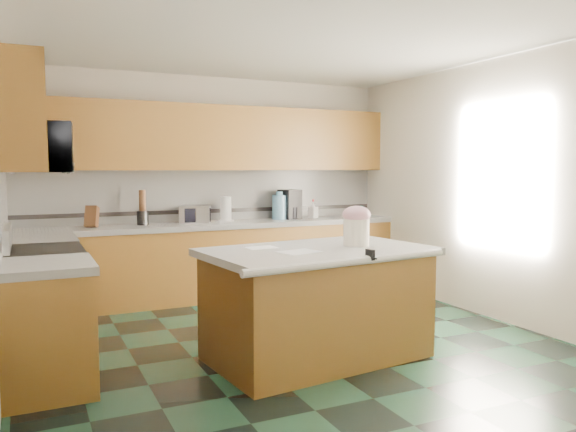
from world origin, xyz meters
TOP-DOWN VIEW (x-y plane):
  - floor at (0.00, 0.00)m, footprint 4.60×4.60m
  - ceiling at (0.00, 0.00)m, footprint 4.60×4.60m
  - wall_back at (0.00, 2.32)m, footprint 4.60×0.04m
  - wall_front at (0.00, -2.32)m, footprint 4.60×0.04m
  - wall_right at (2.32, 0.00)m, footprint 0.04×4.60m
  - back_base_cab at (0.00, 2.00)m, footprint 4.60×0.60m
  - back_countertop at (0.00, 2.00)m, footprint 4.60×0.64m
  - back_upper_cab at (0.00, 2.13)m, footprint 4.60×0.33m
  - back_backsplash at (0.00, 2.29)m, footprint 4.60×0.02m
  - back_accent_band at (0.00, 2.28)m, footprint 4.60×0.01m
  - left_base_cab_rear at (-2.00, 1.29)m, footprint 0.60×0.82m
  - left_counter_rear at (-2.00, 1.29)m, footprint 0.64×0.82m
  - left_base_cab_front at (-2.00, -0.24)m, footprint 0.60×0.72m
  - left_counter_front at (-2.00, -0.24)m, footprint 0.64×0.72m
  - left_backsplash at (-2.29, 0.55)m, footprint 0.02×2.30m
  - left_accent_band at (-2.28, 0.55)m, footprint 0.01×2.30m
  - left_upper_cab_rear at (-2.13, 1.42)m, footprint 0.33×1.09m
  - left_upper_cab_front at (-2.13, -0.24)m, footprint 0.33×0.72m
  - range_body at (-2.00, 0.50)m, footprint 0.60×0.76m
  - range_oven_door at (-1.71, 0.50)m, footprint 0.02×0.68m
  - range_cooktop at (-2.00, 0.50)m, footprint 0.62×0.78m
  - range_handle at (-1.68, 0.50)m, footprint 0.02×0.66m
  - range_backguard at (-2.26, 0.50)m, footprint 0.06×0.76m
  - microwave at (-2.00, 0.50)m, footprint 0.50×0.73m
  - island_base at (0.05, -0.44)m, footprint 1.82×1.17m
  - island_top at (0.05, -0.44)m, footprint 1.93×1.28m
  - island_bullnose at (0.05, -0.98)m, footprint 1.81×0.27m
  - treat_jar at (0.42, -0.45)m, footprint 0.26×0.26m
  - treat_jar_lid at (0.42, -0.45)m, footprint 0.24×0.24m
  - treat_jar_knob at (0.42, -0.45)m, footprint 0.08×0.03m
  - treat_jar_knob_end_l at (0.38, -0.45)m, footprint 0.04×0.04m
  - treat_jar_knob_end_r at (0.46, -0.45)m, footprint 0.04×0.04m
  - soap_bottle_island at (0.49, -0.41)m, footprint 0.17×0.17m
  - paper_sheet_a at (-0.18, -0.57)m, footprint 0.36×0.30m
  - paper_sheet_b at (-0.36, -0.23)m, footprint 0.25×0.19m
  - clamp_body at (0.21, -0.96)m, footprint 0.03×0.09m
  - clamp_handle at (0.21, -1.02)m, footprint 0.01×0.06m
  - knife_block at (-1.46, 2.05)m, footprint 0.19×0.21m
  - utensil_crock at (-0.89, 2.08)m, footprint 0.13×0.13m
  - utensil_bundle at (-0.89, 2.08)m, footprint 0.08×0.08m
  - toaster_oven at (-0.28, 2.05)m, footprint 0.42×0.35m
  - toaster_oven_door at (-0.28, 1.94)m, footprint 0.31×0.01m
  - paper_towel at (0.12, 2.10)m, footprint 0.13×0.13m
  - paper_towel_base at (0.12, 2.10)m, footprint 0.20×0.20m
  - water_jug at (0.83, 2.06)m, footprint 0.19×0.19m
  - water_jug_neck at (0.83, 2.06)m, footprint 0.09×0.09m
  - coffee_maker at (0.99, 2.08)m, footprint 0.27×0.29m
  - coffee_carafe at (0.99, 2.02)m, footprint 0.16×0.16m
  - soap_bottle_back at (1.31, 2.05)m, footprint 0.13×0.13m
  - soap_back_cap at (1.31, 2.05)m, footprint 0.02×0.02m
  - window_light_proxy at (2.29, -0.20)m, footprint 0.02×1.40m

SIDE VIEW (x-z plane):
  - floor at x=0.00m, z-range 0.00..0.00m
  - range_oven_door at x=-1.71m, z-range 0.12..0.68m
  - back_base_cab at x=0.00m, z-range 0.00..0.86m
  - left_base_cab_rear at x=-2.00m, z-range 0.00..0.86m
  - left_base_cab_front at x=-2.00m, z-range 0.00..0.86m
  - island_base at x=0.05m, z-range 0.00..0.86m
  - range_body at x=-2.00m, z-range 0.00..0.88m
  - range_handle at x=-1.68m, z-range 0.77..0.79m
  - back_countertop at x=0.00m, z-range 0.86..0.92m
  - left_counter_rear at x=-2.00m, z-range 0.86..0.92m
  - left_counter_front at x=-2.00m, z-range 0.86..0.92m
  - island_top at x=0.05m, z-range 0.86..0.92m
  - island_bullnose at x=0.05m, z-range 0.86..0.92m
  - range_cooktop at x=-2.00m, z-range 0.88..0.92m
  - clamp_handle at x=0.21m, z-range 0.90..0.92m
  - paper_sheet_a at x=-0.18m, z-range 0.92..0.92m
  - paper_sheet_b at x=-0.36m, z-range 0.92..0.92m
  - paper_towel_base at x=0.12m, z-range 0.92..0.93m
  - clamp_body at x=0.21m, z-range 0.89..0.97m
  - coffee_carafe at x=0.99m, z-range 0.92..1.08m
  - utensil_crock at x=-0.89m, z-range 0.92..1.08m
  - range_backguard at x=-2.26m, z-range 0.93..1.11m
  - toaster_oven at x=-0.28m, z-range 0.92..1.12m
  - toaster_oven_door at x=-0.28m, z-range 0.94..1.10m
  - soap_bottle_back at x=1.31m, z-range 0.92..1.14m
  - treat_jar at x=0.42m, z-range 0.92..1.15m
  - knife_block at x=-1.46m, z-range 0.91..1.16m
  - back_accent_band at x=0.00m, z-range 1.02..1.06m
  - left_accent_band at x=-2.28m, z-range 1.02..1.06m
  - paper_towel at x=0.12m, z-range 0.92..1.22m
  - water_jug at x=0.83m, z-range 0.92..1.23m
  - soap_bottle_island at x=0.49m, z-range 0.92..1.25m
  - coffee_maker at x=0.99m, z-range 0.92..1.30m
  - soap_back_cap at x=1.31m, z-range 1.14..1.17m
  - treat_jar_lid at x=0.42m, z-range 1.11..1.26m
  - utensil_bundle at x=-0.89m, z-range 1.08..1.32m
  - treat_jar_knob at x=0.42m, z-range 1.22..1.25m
  - treat_jar_knob_end_l at x=0.38m, z-range 1.21..1.26m
  - treat_jar_knob_end_r at x=0.46m, z-range 1.21..1.26m
  - back_backsplash at x=0.00m, z-range 0.92..1.55m
  - left_backsplash at x=-2.29m, z-range 0.92..1.55m
  - water_jug_neck at x=0.83m, z-range 1.23..1.28m
  - wall_back at x=0.00m, z-range 0.00..2.70m
  - wall_front at x=0.00m, z-range 0.00..2.70m
  - wall_right at x=2.32m, z-range 0.00..2.70m
  - window_light_proxy at x=2.29m, z-range 0.95..2.05m
  - microwave at x=-2.00m, z-range 1.53..1.94m
  - back_upper_cab at x=0.00m, z-range 1.55..2.33m
  - left_upper_cab_rear at x=-2.13m, z-range 1.55..2.33m
  - left_upper_cab_front at x=-2.13m, z-range 1.55..2.33m
  - ceiling at x=0.00m, z-range 2.70..2.70m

